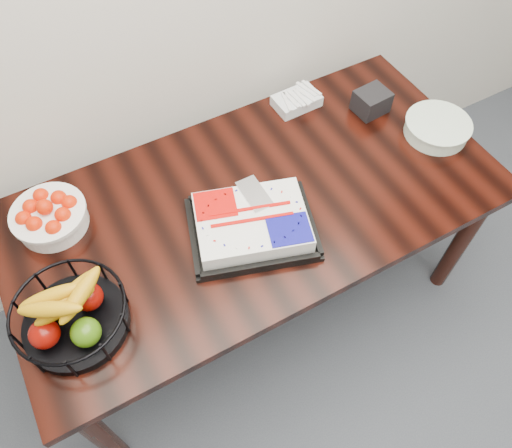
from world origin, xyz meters
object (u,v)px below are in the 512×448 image
fruit_basket (71,315)px  tangerine_bowl (48,213)px  plate_stack (437,128)px  napkin_box (371,101)px  table (256,213)px  cake_tray (252,224)px

fruit_basket → tangerine_bowl: bearing=84.0°
fruit_basket → plate_stack: fruit_basket is taller
fruit_basket → napkin_box: size_ratio=2.64×
table → plate_stack: plate_stack is taller
tangerine_bowl → napkin_box: tangerine_bowl is taller
table → tangerine_bowl: 0.73m
plate_stack → napkin_box: bearing=121.8°
plate_stack → napkin_box: 0.28m
cake_tray → plate_stack: (0.86, 0.06, -0.01)m
table → fruit_basket: size_ratio=5.31×
cake_tray → napkin_box: bearing=22.2°
tangerine_bowl → plate_stack: (1.45, -0.30, -0.04)m
table → tangerine_bowl: size_ratio=7.05×
napkin_box → plate_stack: bearing=-58.2°
plate_stack → tangerine_bowl: bearing=168.3°
tangerine_bowl → fruit_basket: 0.41m
napkin_box → cake_tray: bearing=-157.8°
cake_tray → plate_stack: bearing=3.7°
plate_stack → cake_tray: bearing=-176.3°
table → tangerine_bowl: (-0.67, 0.24, 0.16)m
fruit_basket → napkin_box: 1.39m
fruit_basket → plate_stack: size_ratio=1.31×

